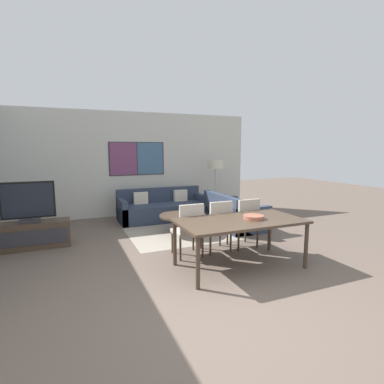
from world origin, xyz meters
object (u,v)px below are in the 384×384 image
at_px(sofa_main, 162,209).
at_px(television, 28,203).
at_px(tv_console, 31,235).
at_px(fruit_bowl, 253,217).
at_px(dining_chair_right, 245,221).
at_px(coffee_table, 183,219).
at_px(floor_lamp, 215,167).
at_px(dining_chair_left, 189,228).
at_px(sofa_side, 232,216).
at_px(dining_chair_centre, 218,224).
at_px(dining_table, 240,224).

bearing_deg(sofa_main, television, -156.23).
xyz_separation_m(tv_console, fruit_bowl, (3.30, -2.27, 0.53)).
bearing_deg(dining_chair_right, coffee_table, 118.50).
distance_m(coffee_table, floor_lamp, 2.38).
bearing_deg(tv_console, fruit_bowl, -34.48).
xyz_separation_m(dining_chair_left, dining_chair_right, (1.13, 0.03, 0.00)).
relative_size(sofa_side, dining_chair_centre, 1.67).
relative_size(television, dining_chair_right, 0.97).
height_order(dining_chair_centre, floor_lamp, floor_lamp).
height_order(dining_chair_centre, fruit_bowl, dining_chair_centre).
height_order(sofa_side, dining_chair_centre, dining_chair_centre).
bearing_deg(sofa_side, fruit_bowl, 157.34).
xyz_separation_m(tv_console, coffee_table, (2.93, -0.18, 0.06)).
bearing_deg(dining_chair_right, television, 157.60).
bearing_deg(dining_chair_centre, tv_console, 154.00).
xyz_separation_m(coffee_table, dining_chair_left, (-0.41, -1.36, 0.20)).
height_order(tv_console, television, television).
xyz_separation_m(dining_chair_centre, dining_chair_right, (0.56, 0.00, 0.00)).
xyz_separation_m(sofa_main, dining_chair_left, (-0.41, -2.83, 0.24)).
height_order(tv_console, coffee_table, tv_console).
distance_m(dining_chair_centre, dining_chair_right, 0.56).
relative_size(tv_console, dining_chair_centre, 1.46).
height_order(television, fruit_bowl, television).
height_order(coffee_table, dining_chair_centre, dining_chair_centre).
relative_size(sofa_main, floor_lamp, 1.51).
bearing_deg(coffee_table, sofa_main, 90.00).
height_order(television, dining_table, television).
relative_size(dining_table, floor_lamp, 1.29).
bearing_deg(dining_chair_centre, television, 153.99).
relative_size(tv_console, coffee_table, 1.35).
bearing_deg(floor_lamp, television, -163.57).
height_order(sofa_side, fruit_bowl, fruit_bowl).
xyz_separation_m(dining_chair_left, floor_lamp, (1.96, 2.86, 0.80)).
bearing_deg(tv_console, coffee_table, -3.50).
bearing_deg(sofa_side, dining_table, 152.18).
relative_size(dining_chair_left, dining_chair_right, 1.00).
relative_size(dining_chair_centre, dining_chair_right, 1.00).
xyz_separation_m(tv_console, dining_chair_left, (2.52, -1.54, 0.26)).
relative_size(sofa_side, dining_chair_left, 1.67).
height_order(tv_console, dining_chair_centre, dining_chair_centre).
bearing_deg(fruit_bowl, television, 145.51).
height_order(television, sofa_side, television).
xyz_separation_m(dining_chair_right, fruit_bowl, (-0.35, -0.76, 0.28)).
bearing_deg(dining_table, dining_chair_right, 52.34).
height_order(dining_table, fruit_bowl, fruit_bowl).
bearing_deg(sofa_main, dining_chair_left, -98.21).
relative_size(sofa_side, coffee_table, 1.55).
height_order(television, coffee_table, television).
distance_m(dining_table, dining_chair_left, 0.91).
xyz_separation_m(sofa_side, dining_table, (-1.11, -2.10, 0.42)).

